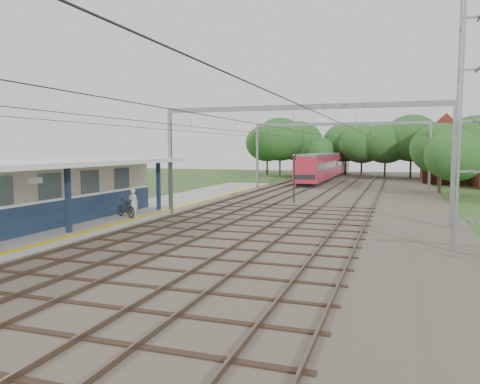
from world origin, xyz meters
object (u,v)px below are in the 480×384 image
at_px(bicycle, 126,208).
at_px(signal_post, 294,173).
at_px(train, 327,165).
at_px(person, 133,203).

bearing_deg(bicycle, signal_post, -5.48).
relative_size(train, signal_post, 8.67).
bearing_deg(train, bicycle, -97.21).
xyz_separation_m(person, train, (5.10, 44.00, 0.84)).
height_order(bicycle, train, train).
relative_size(person, train, 0.05).
relative_size(bicycle, signal_post, 0.46).
bearing_deg(signal_post, person, -113.33).
distance_m(person, train, 44.30).
height_order(person, train, train).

